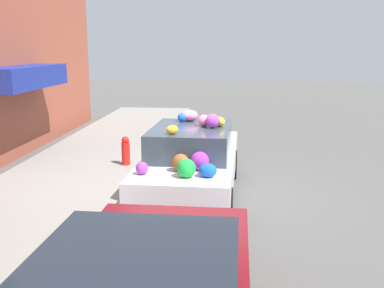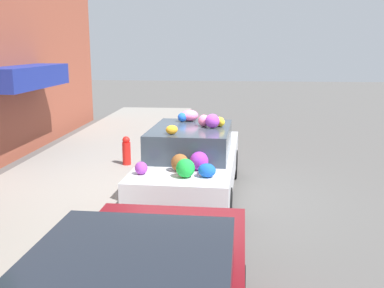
# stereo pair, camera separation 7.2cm
# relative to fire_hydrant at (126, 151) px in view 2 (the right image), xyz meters

# --- Properties ---
(ground_plane) EXTENTS (60.00, 60.00, 0.00)m
(ground_plane) POSITION_rel_fire_hydrant_xyz_m (-1.84, -1.69, -0.47)
(ground_plane) COLOR #565451
(sidewalk_curb) EXTENTS (24.00, 3.20, 0.12)m
(sidewalk_curb) POSITION_rel_fire_hydrant_xyz_m (-1.84, 1.01, -0.41)
(sidewalk_curb) COLOR gray
(sidewalk_curb) RESTS_ON ground
(fire_hydrant) EXTENTS (0.20, 0.20, 0.70)m
(fire_hydrant) POSITION_rel_fire_hydrant_xyz_m (0.00, 0.00, 0.00)
(fire_hydrant) COLOR red
(fire_hydrant) RESTS_ON sidewalk_curb
(art_car) EXTENTS (4.50, 1.82, 1.70)m
(art_car) POSITION_rel_fire_hydrant_xyz_m (-1.89, -1.77, 0.29)
(art_car) COLOR silver
(art_car) RESTS_ON ground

